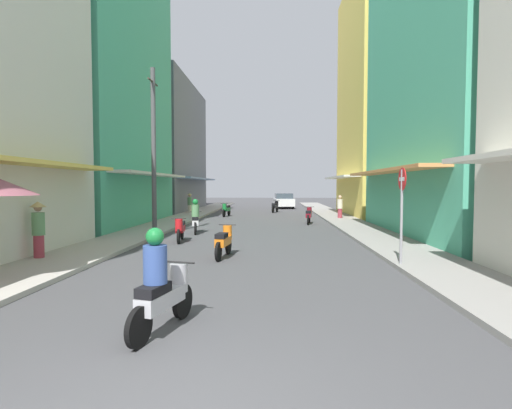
% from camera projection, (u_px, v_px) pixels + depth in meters
% --- Properties ---
extents(ground_plane, '(99.40, 99.40, 0.00)m').
position_uv_depth(ground_plane, '(258.00, 225.00, 21.90)').
color(ground_plane, '#424244').
extents(sidewalk_left, '(2.19, 53.18, 0.12)m').
position_uv_depth(sidewalk_left, '(168.00, 223.00, 22.13)').
color(sidewalk_left, '#ADA89E').
rests_on(sidewalk_left, ground).
extents(sidewalk_right, '(2.19, 53.18, 0.12)m').
position_uv_depth(sidewalk_right, '(351.00, 224.00, 21.67)').
color(sidewalk_right, gray).
rests_on(sidewalk_right, ground).
extents(building_left_mid, '(7.05, 11.32, 15.68)m').
position_uv_depth(building_left_mid, '(91.00, 83.00, 21.50)').
color(building_left_mid, '#4CB28C').
rests_on(building_left_mid, ground).
extents(building_left_far, '(7.05, 13.06, 11.04)m').
position_uv_depth(building_left_far, '(159.00, 148.00, 34.44)').
color(building_left_far, slate).
rests_on(building_left_far, ground).
extents(building_right_mid, '(7.05, 11.68, 15.28)m').
position_uv_depth(building_right_mid, '(472.00, 57.00, 16.54)').
color(building_right_mid, '#4CB28C').
rests_on(building_right_mid, ground).
extents(building_right_far, '(7.05, 9.85, 16.91)m').
position_uv_depth(building_right_far, '(390.00, 99.00, 28.16)').
color(building_right_far, '#EFD159').
rests_on(building_right_far, ground).
extents(motorbike_white, '(0.60, 1.80, 1.58)m').
position_uv_depth(motorbike_white, '(195.00, 218.00, 17.94)').
color(motorbike_white, black).
rests_on(motorbike_white, ground).
extents(motorbike_maroon, '(0.57, 1.80, 0.96)m').
position_uv_depth(motorbike_maroon, '(309.00, 215.00, 22.40)').
color(motorbike_maroon, black).
rests_on(motorbike_maroon, ground).
extents(motorbike_red, '(0.55, 1.81, 0.96)m').
position_uv_depth(motorbike_red, '(180.00, 229.00, 15.21)').
color(motorbike_red, black).
rests_on(motorbike_red, ground).
extents(motorbike_orange, '(0.55, 1.81, 0.96)m').
position_uv_depth(motorbike_orange, '(224.00, 241.00, 11.91)').
color(motorbike_orange, black).
rests_on(motorbike_orange, ground).
extents(motorbike_silver, '(0.66, 1.77, 1.58)m').
position_uv_depth(motorbike_silver, '(162.00, 285.00, 5.79)').
color(motorbike_silver, black).
rests_on(motorbike_silver, ground).
extents(motorbike_black, '(0.68, 1.77, 0.96)m').
position_uv_depth(motorbike_black, '(275.00, 206.00, 31.96)').
color(motorbike_black, black).
rests_on(motorbike_black, ground).
extents(motorbike_green, '(0.59, 1.80, 0.96)m').
position_uv_depth(motorbike_green, '(226.00, 209.00, 27.78)').
color(motorbike_green, black).
rests_on(motorbike_green, ground).
extents(parked_car, '(2.05, 4.22, 1.45)m').
position_uv_depth(parked_car, '(284.00, 201.00, 38.13)').
color(parked_car, silver).
rests_on(parked_car, ground).
extents(pedestrian_midway, '(0.44, 0.44, 1.73)m').
position_uv_depth(pedestrian_midway, '(38.00, 228.00, 11.17)').
color(pedestrian_midway, '#99333F').
rests_on(pedestrian_midway, ground).
extents(pedestrian_far, '(0.34, 0.34, 1.57)m').
position_uv_depth(pedestrian_far, '(340.00, 208.00, 25.08)').
color(pedestrian_far, '#99333F').
rests_on(pedestrian_far, ground).
extents(pedestrian_crossing, '(0.44, 0.44, 1.62)m').
position_uv_depth(pedestrian_crossing, '(190.00, 202.00, 30.09)').
color(pedestrian_crossing, beige).
rests_on(pedestrian_crossing, ground).
extents(utility_pole, '(0.20, 1.20, 7.17)m').
position_uv_depth(utility_pole, '(154.00, 151.00, 16.73)').
color(utility_pole, '#4C4C4F').
rests_on(utility_pole, ground).
extents(street_sign_no_entry, '(0.07, 0.60, 2.65)m').
position_uv_depth(street_sign_no_entry, '(402.00, 203.00, 10.22)').
color(street_sign_no_entry, gray).
rests_on(street_sign_no_entry, ground).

